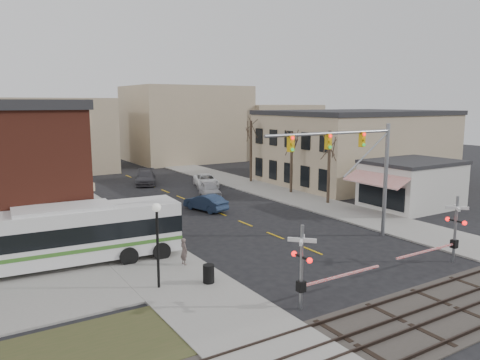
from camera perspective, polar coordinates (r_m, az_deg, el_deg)
name	(u,v)px	position (r m, az deg, el deg)	size (l,w,h in m)	color
ground	(333,259)	(29.41, 11.31, -9.45)	(160.00, 160.00, 0.00)	black
sidewalk_west	(90,213)	(42.36, -17.83, -3.80)	(5.00, 60.00, 0.12)	gray
sidewalk_east	(270,191)	(50.26, 3.64, -1.32)	(5.00, 60.00, 0.12)	gray
ballast_strip	(453,307)	(24.62, 24.52, -13.90)	(160.00, 5.00, 0.06)	#332D28
rail_tracks	(453,305)	(24.59, 24.53, -13.70)	(160.00, 3.91, 0.14)	#2D231E
tan_building	(355,146)	(57.79, 13.85, 4.03)	(20.30, 15.30, 8.50)	tan
awning_shop	(412,184)	(45.05, 20.19, -0.43)	(9.74, 6.20, 4.30)	beige
tree_east_a	(329,167)	(44.20, 10.78, 1.56)	(0.28, 0.28, 6.75)	#382B21
tree_east_b	(291,162)	(48.95, 6.28, 2.15)	(0.28, 0.28, 6.30)	#382B21
tree_east_c	(251,151)	(55.47, 1.34, 3.53)	(0.28, 0.28, 7.20)	#382B21
transit_bus	(64,235)	(28.81, -20.64, -6.29)	(13.46, 3.89, 3.42)	silver
traffic_signal_mast	(357,158)	(32.11, 14.10, 2.61)	(10.57, 0.30, 8.00)	gray
rr_crossing_west	(309,267)	(22.11, 8.37, -10.39)	(5.60, 1.36, 4.00)	gray
rr_crossing_east	(451,231)	(30.33, 24.32, -5.66)	(5.60, 1.36, 4.00)	gray
street_lamp	(157,228)	(23.80, -10.07, -5.75)	(0.44, 0.44, 4.39)	black
trash_bin	(209,274)	(24.92, -3.85, -11.33)	(0.60, 0.60, 0.97)	black
car_a	(210,189)	(47.32, -3.71, -1.15)	(1.76, 4.38, 1.49)	#A9A9AE
car_b	(206,202)	(41.34, -4.22, -2.74)	(1.53, 4.39, 1.45)	#1A2841
car_c	(206,181)	(52.92, -4.16, -0.07)	(2.36, 5.11, 1.42)	white
car_d	(146,177)	(55.52, -11.43, 0.31)	(2.23, 5.49, 1.59)	#454449
pedestrian_near	(184,251)	(27.58, -6.85, -8.62)	(0.58, 0.38, 1.59)	#61514D
pedestrian_far	(113,243)	(29.81, -15.28, -7.46)	(0.79, 0.62, 1.63)	#35405D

